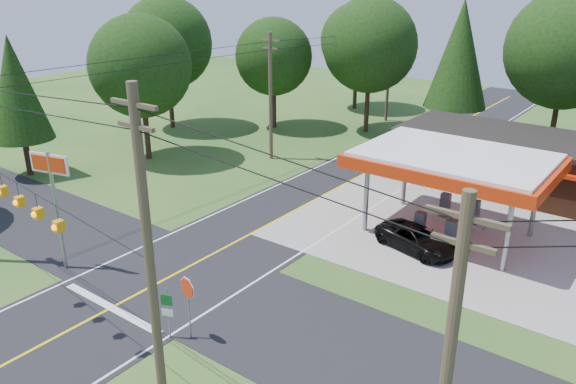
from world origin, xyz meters
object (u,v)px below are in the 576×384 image
Objects in this scene: octagonal_stop_sign at (187,293)px; big_stop_sign at (53,185)px; gas_canopy at (454,164)px; suv_car at (417,239)px.

big_stop_sign is at bearing 177.97° from octagonal_stop_sign.
gas_canopy is 2.26× the size of suv_car.
big_stop_sign is at bearing -131.76° from gas_canopy.
big_stop_sign is 2.16× the size of octagonal_stop_sign.
big_stop_sign reaches higher than gas_canopy.
octagonal_stop_sign is at bearing -105.69° from gas_canopy.
gas_canopy is 1.71× the size of big_stop_sign.
gas_canopy reaches higher than octagonal_stop_sign.
suv_car is 13.70m from octagonal_stop_sign.
big_stop_sign is 9.80m from octagonal_stop_sign.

